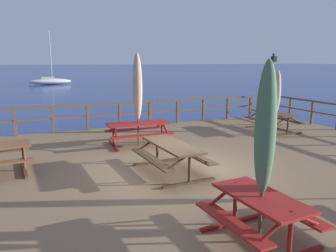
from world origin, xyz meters
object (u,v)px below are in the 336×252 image
Objects in this scene: picnic_table_front_left at (138,129)px; picnic_table_front_right at (172,151)px; picnic_table_mid_left at (273,117)px; lamp_post_hooked at (272,76)px; patio_umbrella_tall_back_left at (265,130)px; patio_umbrella_short_front at (138,87)px; picnic_table_back_right at (260,209)px; patio_umbrella_short_mid at (277,92)px; sailboat_distant at (50,81)px.

picnic_table_front_right is at bearing -92.63° from picnic_table_front_left.
lamp_post_hooked is (1.93, 2.44, 1.55)m from picnic_table_mid_left.
patio_umbrella_short_front is at bearing 88.12° from patio_umbrella_tall_back_left.
lamp_post_hooked is at bearing 48.77° from picnic_table_back_right.
patio_umbrella_short_front reaches higher than picnic_table_mid_left.
sailboat_distant is at bearing 97.62° from patio_umbrella_short_mid.
lamp_post_hooked reaches higher than picnic_table_mid_left.
picnic_table_front_right is 3.11m from picnic_table_front_left.
patio_umbrella_tall_back_left is at bearing -109.29° from picnic_table_back_right.
lamp_post_hooked reaches higher than picnic_table_front_right.
picnic_table_front_right and picnic_table_front_left have the same top height.
patio_umbrella_short_mid is at bearing -15.01° from picnic_table_mid_left.
picnic_table_front_right is (-6.00, -3.12, 0.00)m from picnic_table_mid_left.
picnic_table_front_left is 6.68m from picnic_table_back_right.
patio_umbrella_tall_back_left reaches higher than picnic_table_front_left.
picnic_table_mid_left is 1.02m from patio_umbrella_short_mid.
picnic_table_front_left is at bearing -90.40° from sailboat_distant.
patio_umbrella_short_front reaches higher than picnic_table_back_right.
picnic_table_front_right and picnic_table_back_right have the same top height.
lamp_post_hooked reaches higher than patio_umbrella_short_front.
patio_umbrella_short_mid is 9.10m from patio_umbrella_tall_back_left.
picnic_table_front_right is 6.89m from patio_umbrella_short_mid.
picnic_table_front_right is 3.40m from patio_umbrella_short_front.
patio_umbrella_short_mid is at bearing -127.11° from lamp_post_hooked.
patio_umbrella_tall_back_left is 0.37× the size of sailboat_distant.
patio_umbrella_short_front is (0.14, 3.09, 1.41)m from picnic_table_front_right.
lamp_post_hooked reaches higher than picnic_table_back_right.
picnic_table_front_right is 1.05× the size of picnic_table_front_left.
picnic_table_front_right is 0.72× the size of patio_umbrella_short_front.
picnic_table_front_left is 1.42m from patio_umbrella_short_front.
patio_umbrella_short_front is at bearing -90.41° from sailboat_distant.
picnic_table_front_right is 1.34× the size of picnic_table_back_right.
patio_umbrella_short_front is 0.97× the size of lamp_post_hooked.
patio_umbrella_short_front reaches higher than picnic_table_front_left.
sailboat_distant is (0.29, 42.10, -0.71)m from picnic_table_front_left.
picnic_table_front_left is 0.69× the size of patio_umbrella_short_front.
picnic_table_front_left is at bearing 73.58° from patio_umbrella_short_front.
picnic_table_front_left is (-5.85, -0.02, -0.00)m from picnic_table_mid_left.
patio_umbrella_short_front is (-5.86, -0.03, 1.42)m from picnic_table_mid_left.
patio_umbrella_tall_back_left is (-0.08, -3.59, 1.26)m from picnic_table_front_right.
patio_umbrella_short_front is 42.17m from sailboat_distant.
picnic_table_back_right is 0.52× the size of lamp_post_hooked.
patio_umbrella_short_front is at bearing -106.42° from picnic_table_front_left.
picnic_table_mid_left is 9.14m from patio_umbrella_tall_back_left.
picnic_table_mid_left is 9.04m from picnic_table_back_right.
picnic_table_front_left is (0.14, 3.11, -0.00)m from picnic_table_front_right.
patio_umbrella_short_mid is 5.95m from patio_umbrella_short_front.
patio_umbrella_short_front reaches higher than picnic_table_front_right.
patio_umbrella_tall_back_left reaches higher than picnic_table_front_right.
patio_umbrella_tall_back_left is (-0.22, -6.68, -0.15)m from patio_umbrella_short_front.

